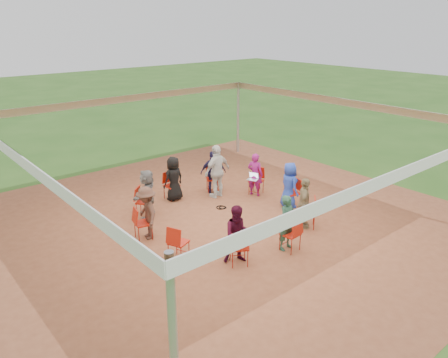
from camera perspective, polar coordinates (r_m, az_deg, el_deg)
ground at (r=12.69m, az=-0.06°, el=-5.53°), size 80.00×80.00×0.00m
dirt_patch at (r=12.69m, az=-0.06°, el=-5.51°), size 13.00×13.00×0.00m
tent at (r=11.86m, az=-0.06°, el=4.86°), size 10.33×10.33×3.00m
chair_0 at (r=14.50m, az=4.24°, el=-0.29°), size 0.57×0.56×0.90m
chair_1 at (r=14.68m, az=-1.47°, el=0.03°), size 0.59×0.59×0.90m
chair_2 at (r=14.16m, az=-6.84°, el=-0.89°), size 0.46×0.47×0.90m
chair_3 at (r=13.06m, az=-10.41°, el=-2.94°), size 0.61×0.61×0.90m
chair_4 at (r=11.73m, az=-10.53°, el=-5.73°), size 0.52×0.51×0.90m
chair_5 at (r=10.66m, az=-5.97°, el=-8.24°), size 0.57×0.56×0.90m
chair_6 at (r=10.41m, az=1.96°, el=-8.90°), size 0.59×0.59×0.90m
chair_7 at (r=11.11m, az=8.67°, el=-7.14°), size 0.46×0.47×0.90m
chair_8 at (r=12.38m, az=10.89°, el=-4.31°), size 0.61×0.61×0.90m
chair_9 at (r=13.65m, az=8.88°, el=-1.81°), size 0.52×0.51×0.90m
person_seated_0 at (r=14.30m, az=4.08°, el=0.60°), size 0.52×0.62×1.44m
person_seated_1 at (r=14.48m, az=-1.42°, el=0.90°), size 0.95×0.81×1.44m
person_seated_2 at (r=13.98m, az=-6.58°, el=0.04°), size 0.73×0.45×1.44m
person_seated_3 at (r=12.92m, az=-9.98°, el=-1.85°), size 1.34×1.25×1.44m
person_seated_4 at (r=11.64m, az=-10.05°, el=-4.39°), size 0.66×1.01×1.44m
person_seated_5 at (r=10.38m, az=1.85°, el=-7.24°), size 0.81×0.71×1.44m
person_seated_6 at (r=11.05m, az=8.24°, el=-5.67°), size 0.55×0.39×1.44m
person_seated_7 at (r=12.26m, az=10.41°, el=-3.11°), size 0.92×0.88×1.44m
person_seated_8 at (r=13.49m, az=8.52°, el=-0.81°), size 0.54×0.78×1.44m
standing_person at (r=14.08m, az=-0.89°, el=1.01°), size 1.07×0.61×1.76m
cable_coil at (r=13.54m, az=-0.32°, el=-3.73°), size 0.35×0.35×0.03m
laptop at (r=14.18m, az=3.82°, el=0.23°), size 0.38×0.41×0.23m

